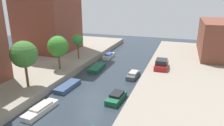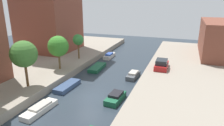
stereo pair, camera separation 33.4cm
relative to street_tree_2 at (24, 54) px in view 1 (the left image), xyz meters
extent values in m
plane|color=#28333D|center=(7.24, 1.50, -5.02)|extent=(84.00, 84.00, 0.00)
cylinder|color=brown|center=(0.00, 0.00, -2.55)|extent=(0.30, 0.30, 2.94)
sphere|color=#3B6E2C|center=(0.00, 0.00, 0.02)|extent=(3.14, 3.14, 3.14)
cylinder|color=brown|center=(0.00, 6.83, -2.80)|extent=(0.30, 0.30, 2.43)
sphere|color=#378229|center=(0.00, 6.83, -0.51)|extent=(3.06, 3.06, 3.06)
cylinder|color=brown|center=(0.00, 12.78, -2.66)|extent=(0.25, 0.25, 2.71)
sphere|color=#35853A|center=(0.00, 12.78, -0.65)|extent=(1.89, 1.89, 1.89)
cube|color=maroon|center=(14.46, 12.37, -3.65)|extent=(1.87, 4.04, 0.74)
cube|color=#1E2328|center=(14.46, 12.06, -2.93)|extent=(1.64, 2.23, 0.71)
cube|color=beige|center=(4.07, -3.06, -4.74)|extent=(1.58, 4.33, 0.55)
cube|color=#B2ADA3|center=(4.07, -2.88, -4.37)|extent=(1.26, 2.41, 0.20)
cube|color=#33476B|center=(3.61, 2.97, -4.73)|extent=(1.70, 4.27, 0.58)
cube|color=#195638|center=(4.21, 11.22, -4.74)|extent=(1.85, 4.55, 0.55)
cube|color=beige|center=(3.72, 18.24, -4.68)|extent=(1.23, 3.86, 0.68)
cube|color=#2D4C9E|center=(3.72, 18.06, -4.21)|extent=(1.04, 2.13, 0.25)
cube|color=#195638|center=(10.63, 1.84, -4.69)|extent=(1.68, 3.42, 0.65)
cube|color=black|center=(10.63, 2.04, -4.23)|extent=(1.36, 1.92, 0.29)
cube|color=#4C5156|center=(10.77, 9.49, -4.70)|extent=(1.47, 3.41, 0.63)
cube|color=#B2ADA3|center=(10.77, 9.59, -4.25)|extent=(1.18, 1.90, 0.27)
camera|label=1|loc=(17.08, -18.01, 6.17)|focal=32.63mm
camera|label=2|loc=(17.40, -17.90, 6.17)|focal=32.63mm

